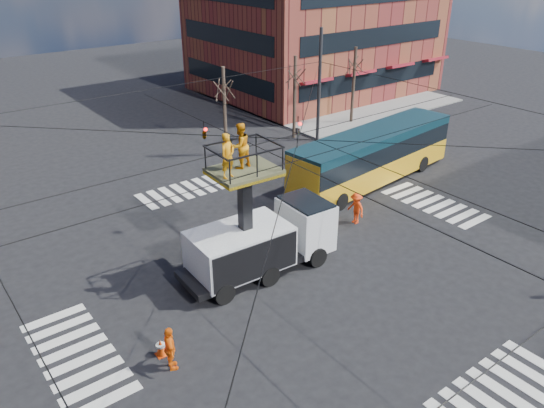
{
  "coord_description": "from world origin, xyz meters",
  "views": [
    {
      "loc": [
        -13.25,
        -15.6,
        13.0
      ],
      "look_at": [
        -0.54,
        1.06,
        2.71
      ],
      "focal_mm": 35.0,
      "sensor_mm": 36.0,
      "label": 1
    }
  ],
  "objects_px": {
    "worker_ground": "(170,349)",
    "utility_truck": "(261,227)",
    "flagger": "(356,208)",
    "traffic_cone": "(161,347)",
    "city_bus": "(373,155)"
  },
  "relations": [
    {
      "from": "utility_truck",
      "to": "worker_ground",
      "type": "xyz_separation_m",
      "value": [
        -6.07,
        -3.08,
        -1.32
      ]
    },
    {
      "from": "worker_ground",
      "to": "flagger",
      "type": "relative_size",
      "value": 1.0
    },
    {
      "from": "city_bus",
      "to": "traffic_cone",
      "type": "height_order",
      "value": "city_bus"
    },
    {
      "from": "worker_ground",
      "to": "flagger",
      "type": "distance_m",
      "value": 13.04
    },
    {
      "from": "utility_truck",
      "to": "worker_ground",
      "type": "distance_m",
      "value": 6.93
    },
    {
      "from": "utility_truck",
      "to": "flagger",
      "type": "height_order",
      "value": "utility_truck"
    },
    {
      "from": "flagger",
      "to": "city_bus",
      "type": "bearing_deg",
      "value": 128.55
    },
    {
      "from": "worker_ground",
      "to": "traffic_cone",
      "type": "bearing_deg",
      "value": 16.17
    },
    {
      "from": "worker_ground",
      "to": "utility_truck",
      "type": "bearing_deg",
      "value": -46.38
    },
    {
      "from": "traffic_cone",
      "to": "worker_ground",
      "type": "height_order",
      "value": "worker_ground"
    },
    {
      "from": "city_bus",
      "to": "worker_ground",
      "type": "height_order",
      "value": "city_bus"
    },
    {
      "from": "city_bus",
      "to": "worker_ground",
      "type": "xyz_separation_m",
      "value": [
        -17.11,
        -6.88,
        -0.88
      ]
    },
    {
      "from": "worker_ground",
      "to": "flagger",
      "type": "bearing_deg",
      "value": -56.88
    },
    {
      "from": "worker_ground",
      "to": "city_bus",
      "type": "bearing_deg",
      "value": -51.37
    },
    {
      "from": "city_bus",
      "to": "worker_ground",
      "type": "distance_m",
      "value": 18.46
    }
  ]
}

